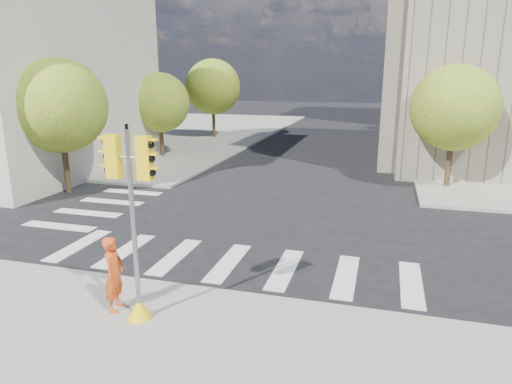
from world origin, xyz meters
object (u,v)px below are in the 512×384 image
photographer (114,274)px  traffic_signal (135,241)px  lamp_near (456,94)px  lamp_far (433,87)px

photographer → traffic_signal: bearing=-115.9°
traffic_signal → lamp_near: bearing=66.8°
lamp_near → traffic_signal: 21.98m
lamp_near → lamp_far: size_ratio=1.00×
traffic_signal → photographer: 1.27m
photographer → lamp_near: bearing=-35.1°
traffic_signal → photographer: size_ratio=2.44×
lamp_near → lamp_far: bearing=90.0°
lamp_far → photographer: bearing=-106.0°
lamp_near → photographer: bearing=-116.1°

